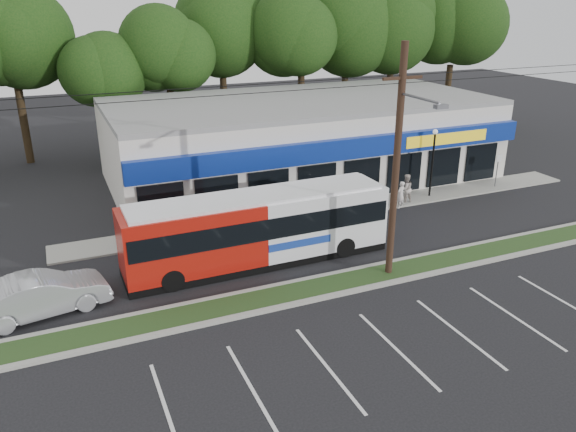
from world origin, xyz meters
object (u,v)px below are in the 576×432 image
at_px(lamp_post, 433,155).
at_px(metrobus, 258,227).
at_px(sign_post, 498,165).
at_px(car_silver, 42,295).
at_px(pedestrian_b, 406,189).
at_px(pedestrian_a, 401,195).
at_px(car_dark, 341,209).
at_px(utility_pole, 394,158).

relative_size(lamp_post, metrobus, 0.34).
distance_m(sign_post, car_silver, 27.67).
bearing_deg(metrobus, sign_post, 12.26).
distance_m(sign_post, pedestrian_b, 7.03).
bearing_deg(pedestrian_a, lamp_post, 173.88).
bearing_deg(car_dark, lamp_post, -70.78).
height_order(car_dark, car_silver, car_silver).
bearing_deg(sign_post, utility_pole, -149.85).
xyz_separation_m(utility_pole, car_silver, (-14.02, 2.57, -4.59)).
bearing_deg(lamp_post, utility_pole, -136.05).
relative_size(metrobus, pedestrian_b, 6.88).
relative_size(utility_pole, lamp_post, 11.76).
distance_m(metrobus, pedestrian_b, 11.61).
height_order(sign_post, pedestrian_a, sign_post).
bearing_deg(pedestrian_b, car_silver, 11.76).
relative_size(lamp_post, pedestrian_a, 2.62).
distance_m(car_dark, car_silver, 15.67).
distance_m(utility_pole, car_dark, 8.03).
bearing_deg(pedestrian_a, car_dark, -16.31).
bearing_deg(car_dark, utility_pole, 177.32).
relative_size(sign_post, metrobus, 0.18).
bearing_deg(sign_post, pedestrian_b, -179.39).
distance_m(lamp_post, pedestrian_b, 2.69).
height_order(car_silver, pedestrian_a, car_silver).
distance_m(lamp_post, car_dark, 7.40).
height_order(utility_pole, pedestrian_b, utility_pole).
bearing_deg(lamp_post, car_dark, -168.39).
height_order(sign_post, car_dark, sign_post).
xyz_separation_m(metrobus, pedestrian_a, (10.12, 3.42, -0.95)).
distance_m(lamp_post, sign_post, 5.13).
distance_m(utility_pole, car_silver, 14.98).
height_order(metrobus, car_silver, metrobus).
bearing_deg(pedestrian_b, utility_pole, 48.70).
distance_m(pedestrian_a, pedestrian_b, 0.95).
relative_size(sign_post, pedestrian_a, 1.37).
bearing_deg(car_silver, pedestrian_a, -87.66).
bearing_deg(car_silver, car_dark, -86.22).
xyz_separation_m(utility_pole, pedestrian_a, (5.42, 7.00, -4.60)).
relative_size(utility_pole, car_dark, 11.25).
distance_m(utility_pole, pedestrian_a, 9.98).
height_order(lamp_post, car_dark, lamp_post).
distance_m(utility_pole, lamp_post, 11.67).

